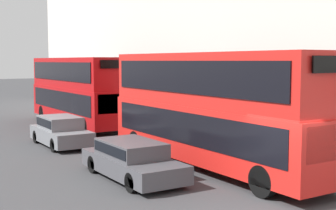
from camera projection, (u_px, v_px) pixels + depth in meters
ground_plane at (266, 206)px, 13.33m from camera, size 200.00×200.00×0.00m
bus_leading at (212, 105)px, 17.87m from camera, size 2.59×11.25×4.41m
bus_second_in_queue at (79, 88)px, 29.69m from camera, size 2.59×11.10×4.30m
car_dark_sedan at (132, 159)px, 16.35m from camera, size 1.88×4.79×1.32m
car_hatchback at (61, 130)px, 22.68m from camera, size 1.81×4.33×1.43m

